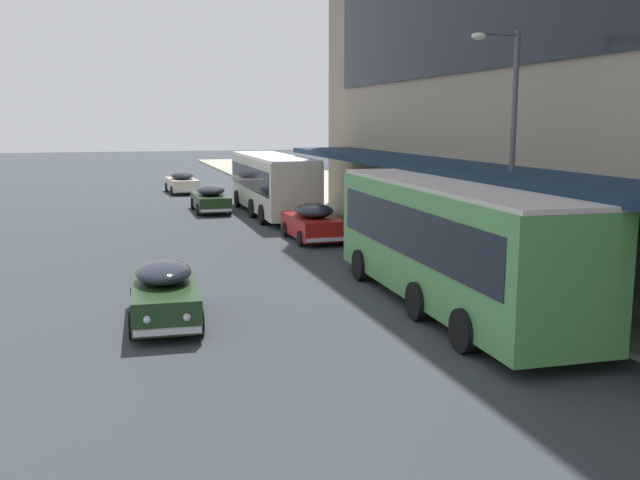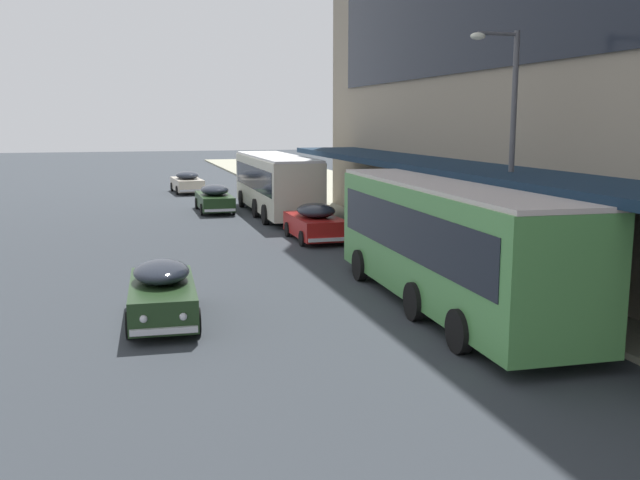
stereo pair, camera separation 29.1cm
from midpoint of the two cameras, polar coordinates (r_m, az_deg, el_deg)
name	(u,v)px [view 2 (the right image)]	position (r m, az deg, el deg)	size (l,w,h in m)	color
transit_bus_kerbside_front	(276,181)	(38.72, -3.35, 4.74)	(2.84, 11.47, 3.21)	beige
transit_bus_kerbside_rear	(449,238)	(19.50, 10.67, 0.18)	(3.09, 11.61, 3.45)	#51974E
sedan_second_near	(315,222)	(30.41, -0.14, 1.44)	(1.94, 4.39, 1.62)	#A61A18
sedan_lead_near	(162,292)	(18.64, -12.07, -4.10)	(1.89, 4.42, 1.53)	#20381C
sedan_lead_mid	(187,182)	(51.34, -10.42, 4.58)	(2.13, 4.71, 1.53)	beige
sedan_trailing_near	(214,198)	(40.43, -8.24, 3.32)	(1.90, 4.98, 1.54)	#1D3619
street_lamp	(507,145)	(20.99, 15.14, 7.38)	(1.50, 0.28, 7.38)	#4C4C51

